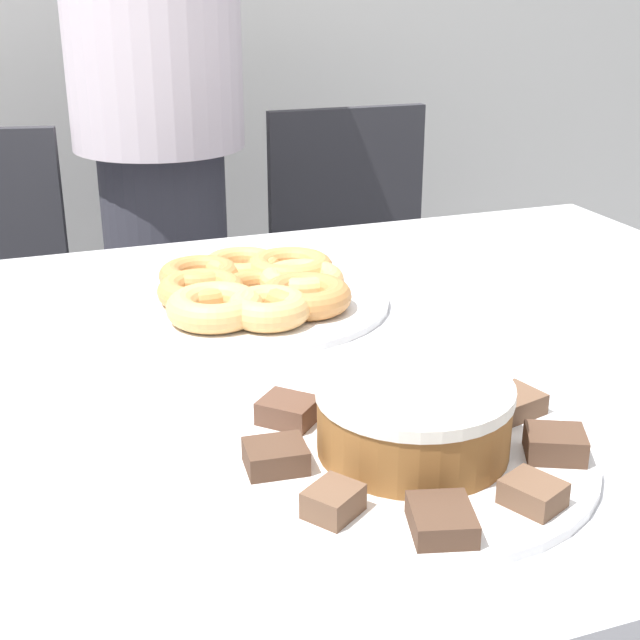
# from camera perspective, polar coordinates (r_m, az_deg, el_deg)

# --- Properties ---
(table) EXTENTS (1.59, 1.06, 0.75)m
(table) POSITION_cam_1_polar(r_m,az_deg,el_deg) (1.11, -3.13, -6.30)
(table) COLOR silver
(table) RESTS_ON ground_plane
(person_standing) EXTENTS (0.37, 0.37, 1.66)m
(person_standing) POSITION_cam_1_polar(r_m,az_deg,el_deg) (2.01, -10.29, 12.05)
(person_standing) COLOR #383842
(person_standing) RESTS_ON ground_plane
(office_chair_right) EXTENTS (0.45, 0.45, 0.89)m
(office_chair_right) POSITION_cam_1_polar(r_m,az_deg,el_deg) (2.17, 3.01, 0.58)
(office_chair_right) COLOR black
(office_chair_right) RESTS_ON ground_plane
(plate_cake) EXTENTS (0.35, 0.35, 0.01)m
(plate_cake) POSITION_cam_1_polar(r_m,az_deg,el_deg) (0.87, 5.90, -8.51)
(plate_cake) COLOR white
(plate_cake) RESTS_ON table
(plate_donuts) EXTENTS (0.37, 0.37, 0.01)m
(plate_donuts) POSITION_cam_1_polar(r_m,az_deg,el_deg) (1.25, -4.05, 1.20)
(plate_donuts) COLOR white
(plate_donuts) RESTS_ON table
(frosted_cake) EXTENTS (0.19, 0.19, 0.07)m
(frosted_cake) POSITION_cam_1_polar(r_m,az_deg,el_deg) (0.85, 6.01, -6.18)
(frosted_cake) COLOR brown
(frosted_cake) RESTS_ON plate_cake
(lamington_0) EXTENTS (0.07, 0.07, 0.03)m
(lamington_0) POSITION_cam_1_polar(r_m,az_deg,el_deg) (0.87, 14.82, -7.67)
(lamington_0) COLOR #513828
(lamington_0) RESTS_ON plate_cake
(lamington_1) EXTENTS (0.07, 0.06, 0.02)m
(lamington_1) POSITION_cam_1_polar(r_m,az_deg,el_deg) (0.94, 12.17, -5.22)
(lamington_1) COLOR brown
(lamington_1) RESTS_ON plate_cake
(lamington_2) EXTENTS (0.06, 0.06, 0.03)m
(lamington_2) POSITION_cam_1_polar(r_m,az_deg,el_deg) (0.98, 7.29, -3.79)
(lamington_2) COLOR brown
(lamington_2) RESTS_ON plate_cake
(lamington_3) EXTENTS (0.05, 0.05, 0.02)m
(lamington_3) POSITION_cam_1_polar(r_m,az_deg,el_deg) (0.96, 1.95, -4.08)
(lamington_3) COLOR brown
(lamington_3) RESTS_ON plate_cake
(lamington_4) EXTENTS (0.07, 0.07, 0.02)m
(lamington_4) POSITION_cam_1_polar(r_m,az_deg,el_deg) (0.91, -2.05, -5.81)
(lamington_4) COLOR brown
(lamington_4) RESTS_ON plate_cake
(lamington_5) EXTENTS (0.06, 0.05, 0.02)m
(lamington_5) POSITION_cam_1_polar(r_m,az_deg,el_deg) (0.83, -2.86, -8.71)
(lamington_5) COLOR #513828
(lamington_5) RESTS_ON plate_cake
(lamington_6) EXTENTS (0.06, 0.06, 0.02)m
(lamington_6) POSITION_cam_1_polar(r_m,az_deg,el_deg) (0.76, 0.85, -11.52)
(lamington_6) COLOR brown
(lamington_6) RESTS_ON plate_cake
(lamington_7) EXTENTS (0.06, 0.07, 0.02)m
(lamington_7) POSITION_cam_1_polar(r_m,az_deg,el_deg) (0.75, 7.79, -12.54)
(lamington_7) COLOR #513828
(lamington_7) RESTS_ON plate_cake
(lamington_8) EXTENTS (0.06, 0.06, 0.02)m
(lamington_8) POSITION_cam_1_polar(r_m,az_deg,el_deg) (0.80, 13.47, -10.73)
(lamington_8) COLOR brown
(lamington_8) RESTS_ON plate_cake
(donut_0) EXTENTS (0.10, 0.10, 0.03)m
(donut_0) POSITION_cam_1_polar(r_m,az_deg,el_deg) (1.25, -4.07, 2.03)
(donut_0) COLOR #C68447
(donut_0) RESTS_ON plate_donuts
(donut_1) EXTENTS (0.13, 0.13, 0.04)m
(donut_1) POSITION_cam_1_polar(r_m,az_deg,el_deg) (1.17, -6.75, 0.83)
(donut_1) COLOR #E5AD66
(donut_1) RESTS_ON plate_donuts
(donut_2) EXTENTS (0.11, 0.11, 0.04)m
(donut_2) POSITION_cam_1_polar(r_m,az_deg,el_deg) (1.16, -3.30, 0.76)
(donut_2) COLOR #E5AD66
(donut_2) RESTS_ON plate_donuts
(donut_3) EXTENTS (0.13, 0.13, 0.04)m
(donut_3) POSITION_cam_1_polar(r_m,az_deg,el_deg) (1.20, -0.94, 1.55)
(donut_3) COLOR #C68447
(donut_3) RESTS_ON plate_donuts
(donut_4) EXTENTS (0.12, 0.12, 0.03)m
(donut_4) POSITION_cam_1_polar(r_m,az_deg,el_deg) (1.27, -1.16, 2.57)
(donut_4) COLOR #E5AD66
(donut_4) RESTS_ON plate_donuts
(donut_5) EXTENTS (0.13, 0.13, 0.04)m
(donut_5) POSITION_cam_1_polar(r_m,az_deg,el_deg) (1.32, -1.94, 3.34)
(donut_5) COLOR #D18E4C
(donut_5) RESTS_ON plate_donuts
(donut_6) EXTENTS (0.12, 0.12, 0.03)m
(donut_6) POSITION_cam_1_polar(r_m,az_deg,el_deg) (1.34, -5.04, 3.53)
(donut_6) COLOR tan
(donut_6) RESTS_ON plate_donuts
(donut_7) EXTENTS (0.12, 0.12, 0.03)m
(donut_7) POSITION_cam_1_polar(r_m,az_deg,el_deg) (1.30, -7.73, 2.88)
(donut_7) COLOR #C68447
(donut_7) RESTS_ON plate_donuts
(donut_8) EXTENTS (0.12, 0.12, 0.03)m
(donut_8) POSITION_cam_1_polar(r_m,az_deg,el_deg) (1.24, -7.63, 1.89)
(donut_8) COLOR #D18E4C
(donut_8) RESTS_ON plate_donuts
(napkin) EXTENTS (0.15, 0.13, 0.01)m
(napkin) POSITION_cam_1_polar(r_m,az_deg,el_deg) (1.15, 15.45, -1.47)
(napkin) COLOR white
(napkin) RESTS_ON table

